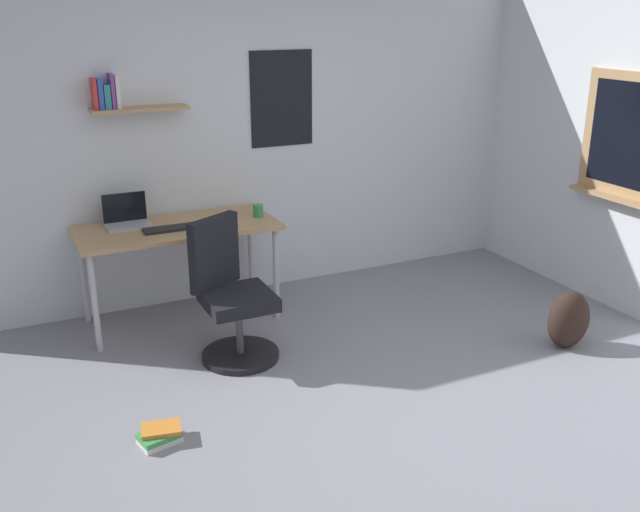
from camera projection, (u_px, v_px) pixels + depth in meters
The scene contains 10 objects.
ground_plane at pixel (405, 435), 3.90m from camera, with size 5.20×5.20×0.00m, color gray.
wall_back at pixel (245, 132), 5.55m from camera, with size 5.00×0.30×2.60m.
desk at pixel (177, 235), 5.13m from camera, with size 1.43×0.67×0.74m.
office_chair at pixel (231, 300), 4.66m from camera, with size 0.55×0.56×0.95m.
laptop at pixel (127, 218), 5.09m from camera, with size 0.31×0.21×0.23m.
keyboard at pixel (170, 229), 5.00m from camera, with size 0.37×0.13×0.02m, color black.
computer_mouse at pixel (208, 223), 5.12m from camera, with size 0.10×0.06×0.03m, color #262628.
coffee_mug at pixel (258, 211), 5.31m from camera, with size 0.08×0.08×0.09m, color #338C4C.
backpack at pixel (569, 320), 4.85m from camera, with size 0.32×0.22×0.41m, color black.
book_stack_on_floor at pixel (160, 435), 3.83m from camera, with size 0.26×0.21×0.08m.
Camera 1 is at (-1.86, -2.82, 2.24)m, focal length 39.67 mm.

